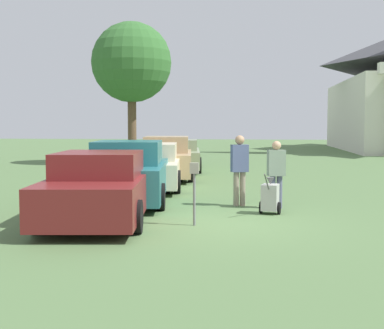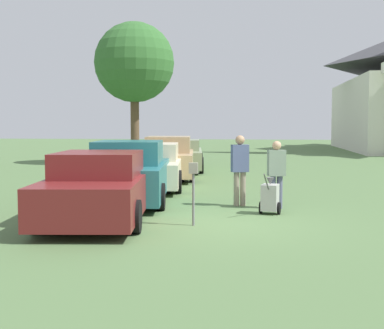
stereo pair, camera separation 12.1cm
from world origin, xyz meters
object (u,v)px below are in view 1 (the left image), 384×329
at_px(parked_car_sage, 179,156).
at_px(person_supervisor, 276,170).
at_px(parking_meter, 194,182).
at_px(parked_car_tan, 167,159).
at_px(equipment_cart, 270,197).
at_px(person_worker, 240,166).
at_px(parked_car_maroon, 101,188).
at_px(parked_car_teal, 129,174).
at_px(parked_car_cream, 152,167).

distance_m(parked_car_sage, person_supervisor, 11.08).
height_order(parked_car_sage, parking_meter, parked_car_sage).
height_order(parked_car_tan, equipment_cart, parked_car_tan).
xyz_separation_m(parked_car_sage, person_worker, (2.94, -10.09, 0.37)).
height_order(parked_car_maroon, person_worker, person_worker).
height_order(parked_car_maroon, person_supervisor, person_supervisor).
height_order(parked_car_teal, equipment_cart, parked_car_teal).
height_order(person_supervisor, equipment_cart, person_supervisor).
height_order(person_worker, person_supervisor, person_worker).
distance_m(person_worker, equipment_cart, 1.48).
relative_size(parked_car_sage, parking_meter, 4.13).
distance_m(parked_car_teal, parking_meter, 3.78).
height_order(parked_car_maroon, parked_car_cream, parked_car_maroon).
relative_size(parked_car_cream, person_supervisor, 3.30).
relative_size(parked_car_maroon, parked_car_teal, 1.05).
distance_m(parked_car_teal, parked_car_sage, 9.66).
relative_size(parked_car_teal, person_supervisor, 3.04).
distance_m(parked_car_teal, parked_car_cream, 3.28).
xyz_separation_m(person_worker, equipment_cart, (0.73, -1.12, -0.64)).
distance_m(parked_car_maroon, person_worker, 3.71).
xyz_separation_m(parked_car_maroon, parked_car_teal, (-0.00, 2.67, 0.06)).
xyz_separation_m(parked_car_tan, parked_car_sage, (-0.00, 3.34, -0.08)).
xyz_separation_m(parked_car_maroon, parked_car_tan, (0.00, 8.98, 0.05)).
distance_m(parked_car_maroon, parked_car_tan, 8.98).
distance_m(parked_car_maroon, parked_car_teal, 2.67).
bearing_deg(equipment_cart, parking_meter, -123.35).
bearing_deg(parking_meter, parked_car_sage, 99.29).
bearing_deg(parked_car_maroon, parked_car_tan, 83.40).
relative_size(parked_car_maroon, person_supervisor, 3.19).
xyz_separation_m(parked_car_maroon, parking_meter, (2.09, -0.48, 0.22)).
xyz_separation_m(parked_car_tan, person_worker, (2.94, -6.75, 0.29)).
bearing_deg(parked_car_sage, parked_car_cream, -96.59).
distance_m(parked_car_tan, equipment_cart, 8.69).
bearing_deg(parked_car_teal, parked_car_tan, 83.40).
bearing_deg(parked_car_sage, person_worker, -80.34).
bearing_deg(parked_car_cream, equipment_cart, -59.34).
relative_size(parked_car_sage, person_supervisor, 3.20).
bearing_deg(parked_car_cream, parked_car_tan, 83.40).
relative_size(person_worker, equipment_cart, 1.78).
distance_m(parked_car_cream, person_supervisor, 5.56).
bearing_deg(parked_car_teal, person_worker, -14.91).
distance_m(person_worker, person_supervisor, 0.95).
xyz_separation_m(parked_car_maroon, parked_car_cream, (0.00, 5.94, -0.01)).
relative_size(parked_car_maroon, parked_car_tan, 0.98).
relative_size(parked_car_tan, parking_meter, 4.20).
xyz_separation_m(parking_meter, person_supervisor, (1.75, 2.42, 0.04)).
height_order(parking_meter, person_supervisor, person_supervisor).
bearing_deg(parked_car_tan, parked_car_sage, 83.41).
bearing_deg(parked_car_teal, equipment_cart, -29.47).
distance_m(parking_meter, person_worker, 2.85).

